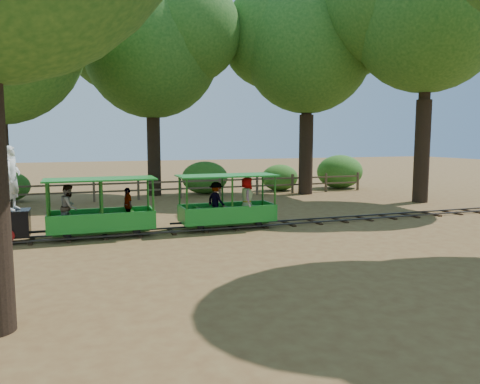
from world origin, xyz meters
name	(u,v)px	position (x,y,z in m)	size (l,w,h in m)	color
ground	(261,226)	(0.00, 0.00, 0.00)	(90.00, 90.00, 0.00)	olive
track	(261,224)	(0.00, 0.00, 0.07)	(22.00, 1.00, 0.10)	#3F3D3A
carriage_front	(97,212)	(-5.20, -0.02, 0.75)	(3.16, 1.29, 1.64)	#1E8B28
carriage_rear	(229,205)	(-1.13, -0.04, 0.79)	(3.16, 1.30, 1.64)	#1E8B28
oak_nc	(151,43)	(-2.03, 9.59, 7.52)	(8.30, 7.30, 10.50)	#2D2116
oak_ne	(306,42)	(5.47, 7.59, 7.70)	(8.14, 7.16, 10.63)	#2D2116
oak_e	(426,8)	(8.97, 3.09, 8.55)	(8.36, 7.36, 11.56)	#2D2116
fence	(200,185)	(0.00, 8.00, 0.58)	(18.10, 0.10, 1.00)	brown
shrub_west	(7,187)	(-8.74, 9.30, 0.70)	(2.02, 1.55, 1.40)	#2D6B1E
shrub_mid_w	(205,178)	(0.58, 9.30, 0.84)	(2.43, 1.87, 1.69)	#2D6B1E
shrub_mid_e	(280,178)	(4.85, 9.30, 0.72)	(2.08, 1.60, 1.44)	#2D6B1E
shrub_east	(340,172)	(8.64, 9.30, 0.96)	(2.77, 2.13, 1.92)	#2D6B1E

